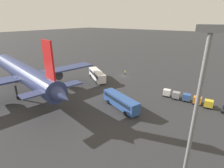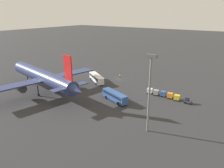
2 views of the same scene
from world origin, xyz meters
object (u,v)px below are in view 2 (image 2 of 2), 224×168
(baggage_tug, at_px, (188,101))
(cargo_cart_grey, at_px, (156,92))
(cargo_cart_yellow, at_px, (177,97))
(airplane, at_px, (43,77))
(shuttle_bus_far, at_px, (115,96))
(cargo_cart_white, at_px, (150,91))
(worker_person, at_px, (120,76))
(shuttle_bus_near, at_px, (96,78))
(cargo_cart_blue, at_px, (163,94))
(cargo_cart_orange, at_px, (170,95))

(baggage_tug, xyz_separation_m, cargo_cart_grey, (11.92, -0.86, 0.25))
(cargo_cart_yellow, relative_size, cargo_cart_grey, 1.00)
(airplane, distance_m, shuttle_bus_far, 28.23)
(cargo_cart_grey, xyz_separation_m, cargo_cart_white, (2.68, -0.28, 0.00))
(cargo_cart_white, bearing_deg, cargo_cart_grey, 174.09)
(worker_person, bearing_deg, shuttle_bus_near, 66.61)
(airplane, bearing_deg, shuttle_bus_near, -98.68)
(airplane, bearing_deg, cargo_cart_blue, -139.16)
(baggage_tug, bearing_deg, cargo_cart_blue, -2.67)
(cargo_cart_blue, height_order, cargo_cart_grey, same)
(shuttle_bus_far, xyz_separation_m, worker_person, (13.79, -24.27, -1.06))
(airplane, relative_size, cargo_cart_yellow, 22.34)
(cargo_cart_yellow, relative_size, cargo_cart_white, 1.00)
(worker_person, relative_size, cargo_cart_orange, 0.80)
(shuttle_bus_near, bearing_deg, cargo_cart_yellow, -147.54)
(airplane, xyz_separation_m, shuttle_bus_near, (-7.74, -21.91, -4.40))
(cargo_cart_grey, bearing_deg, baggage_tug, 175.86)
(cargo_cart_white, bearing_deg, airplane, 33.95)
(shuttle_bus_near, distance_m, cargo_cart_grey, 28.19)
(worker_person, xyz_separation_m, cargo_cart_grey, (-23.30, 11.08, 0.32))
(airplane, relative_size, worker_person, 27.92)
(cargo_cart_yellow, xyz_separation_m, cargo_cart_grey, (8.05, -0.51, 0.00))
(worker_person, height_order, cargo_cart_grey, cargo_cart_grey)
(baggage_tug, xyz_separation_m, cargo_cart_orange, (6.55, -0.81, 0.25))
(baggage_tug, relative_size, cargo_cart_yellow, 1.14)
(shuttle_bus_near, xyz_separation_m, shuttle_bus_far, (-18.67, 12.99, -0.04))
(worker_person, height_order, cargo_cart_orange, cargo_cart_orange)
(baggage_tug, bearing_deg, shuttle_bus_far, 34.04)
(shuttle_bus_near, height_order, cargo_cart_white, shuttle_bus_near)
(cargo_cart_white, bearing_deg, shuttle_bus_near, 1.06)
(airplane, relative_size, cargo_cart_orange, 22.34)
(worker_person, bearing_deg, cargo_cart_white, 152.35)
(cargo_cart_yellow, bearing_deg, cargo_cart_white, -4.20)
(cargo_cart_yellow, relative_size, cargo_cart_blue, 1.00)
(cargo_cart_orange, bearing_deg, cargo_cart_white, -2.32)
(airplane, distance_m, cargo_cart_yellow, 49.26)
(baggage_tug, distance_m, cargo_cart_grey, 11.95)
(cargo_cart_orange, height_order, cargo_cart_white, same)
(shuttle_bus_near, relative_size, cargo_cart_yellow, 5.43)
(worker_person, distance_m, cargo_cart_yellow, 33.43)
(worker_person, relative_size, cargo_cart_white, 0.80)
(shuttle_bus_far, distance_m, worker_person, 27.93)
(shuttle_bus_far, height_order, cargo_cart_grey, shuttle_bus_far)
(cargo_cart_orange, relative_size, cargo_cart_white, 1.00)
(shuttle_bus_near, bearing_deg, worker_person, -80.43)
(shuttle_bus_far, bearing_deg, cargo_cart_white, -96.49)
(airplane, height_order, shuttle_bus_far, airplane)
(baggage_tug, relative_size, worker_person, 1.43)
(shuttle_bus_near, xyz_separation_m, cargo_cart_yellow, (-36.23, 0.32, -0.78))
(shuttle_bus_far, distance_m, cargo_cart_blue, 18.15)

